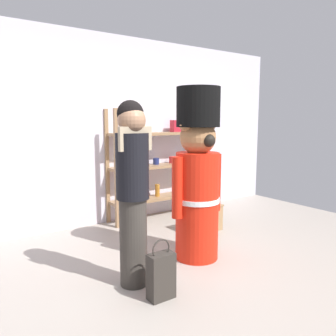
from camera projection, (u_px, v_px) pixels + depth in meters
name	position (u px, v px, depth m)	size (l,w,h in m)	color
ground_plane	(202.00, 281.00, 3.08)	(6.40, 6.40, 0.00)	#9E9389
back_wall	(99.00, 131.00, 4.69)	(6.40, 0.12, 2.60)	silver
merchandise_shelf	(157.00, 163.00, 5.04)	(1.54, 0.35, 1.60)	#93704C
teddy_bear_guard	(197.00, 176.00, 3.49)	(0.62, 0.46, 1.77)	red
person_shopper	(133.00, 185.00, 2.89)	(0.30, 0.28, 1.61)	#38332D
shopping_bag	(161.00, 275.00, 2.75)	(0.22, 0.12, 0.50)	#332D28
display_crate	(204.00, 218.00, 4.47)	(0.44, 0.27, 0.34)	#9E7A51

